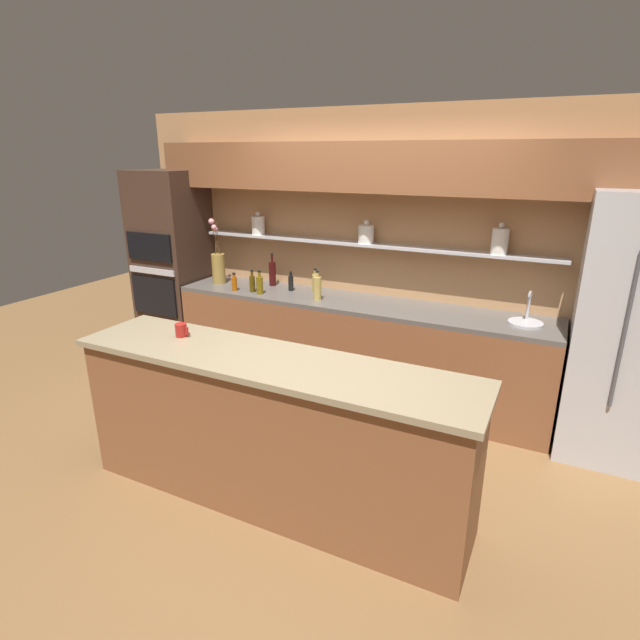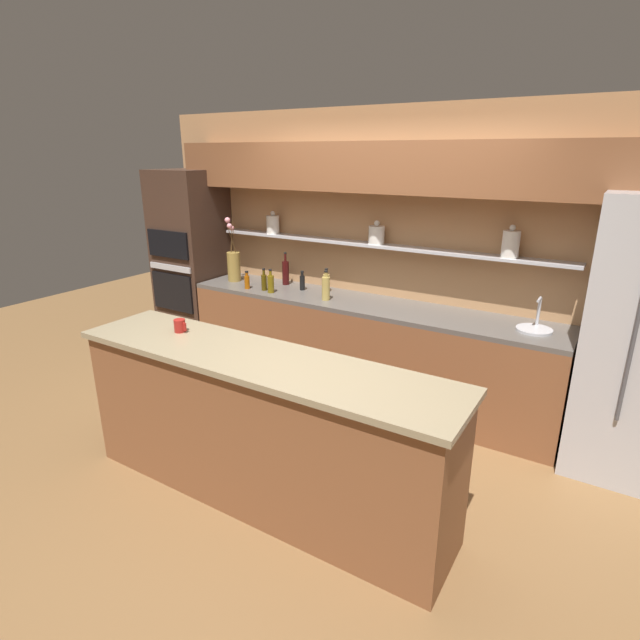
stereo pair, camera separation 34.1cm
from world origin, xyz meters
name	(u,v)px [view 1 (the left image)]	position (x,y,z in m)	size (l,w,h in m)	color
ground_plane	(304,463)	(0.00, 0.00, 0.00)	(12.00, 12.00, 0.00)	brown
back_wall_unit	(381,229)	(0.00, 1.53, 1.55)	(5.20, 0.44, 2.60)	tan
back_counter_unit	(353,348)	(-0.13, 1.24, 0.46)	(3.54, 0.62, 0.92)	brown
island_counter	(271,432)	(0.00, -0.45, 0.51)	(2.64, 0.61, 1.02)	brown
oven_tower	(173,268)	(-2.26, 1.24, 1.02)	(0.68, 0.64, 2.04)	#3D281E
flower_vase	(218,265)	(-1.65, 1.24, 1.11)	(0.15, 0.16, 0.66)	olive
sink_fixture	(526,321)	(1.33, 1.25, 0.95)	(0.27, 0.27, 0.25)	#B7B7BC
bottle_wine_0	(272,273)	(-1.10, 1.40, 1.05)	(0.07, 0.07, 0.33)	#380C0C
bottle_oil_1	(260,285)	(-1.04, 1.06, 1.01)	(0.06, 0.06, 0.23)	brown
bottle_spirit_2	(317,288)	(-0.46, 1.13, 1.03)	(0.07, 0.07, 0.27)	tan
bottle_oil_3	(252,283)	(-1.15, 1.10, 1.01)	(0.05, 0.05, 0.22)	#47380A
bottle_sauce_4	(291,282)	(-0.83, 1.30, 1.00)	(0.05, 0.05, 0.19)	black
bottle_sauce_5	(234,283)	(-1.33, 1.06, 0.99)	(0.05, 0.05, 0.18)	#9E4C0A
bottle_spirit_6	(315,282)	(-0.60, 1.37, 1.01)	(0.06, 0.06, 0.23)	tan
coffee_mug	(181,330)	(-0.73, -0.38, 1.06)	(0.10, 0.08, 0.09)	maroon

